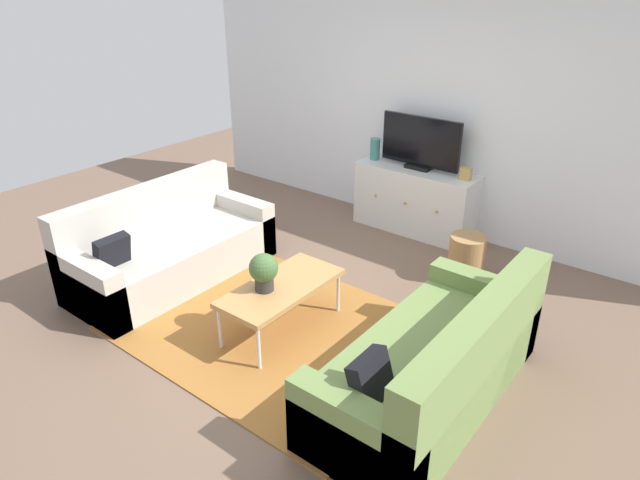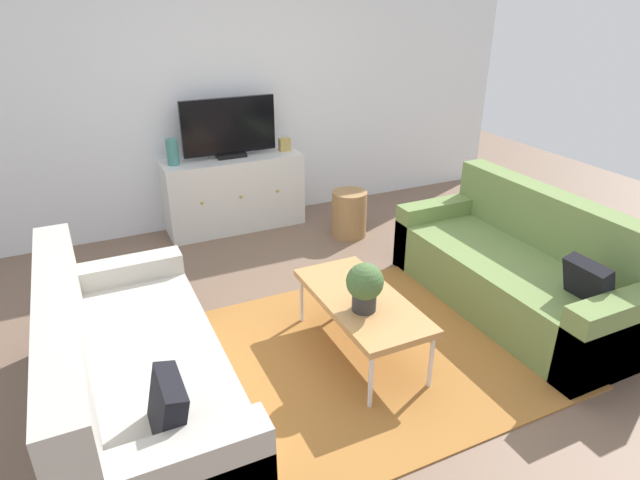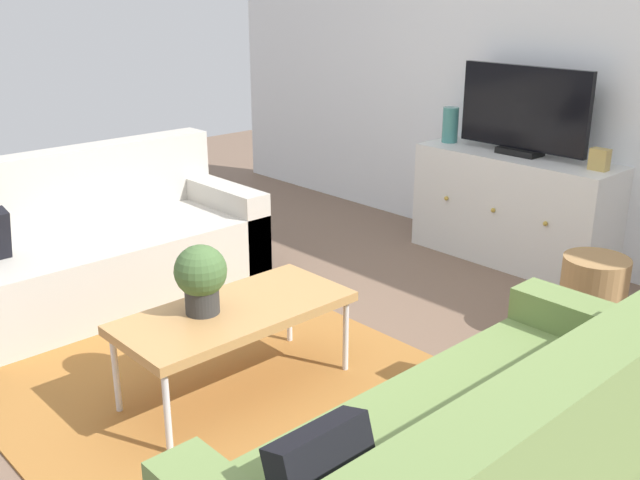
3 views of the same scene
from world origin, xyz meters
TOP-DOWN VIEW (x-y plane):
  - ground_plane at (0.00, 0.00)m, footprint 10.00×10.00m
  - wall_back at (0.00, 2.55)m, footprint 6.40×0.12m
  - area_rug at (0.00, -0.15)m, footprint 2.50×1.90m
  - couch_left_side at (-1.44, -0.10)m, footprint 0.86×1.94m
  - couch_right_side at (1.44, -0.10)m, footprint 0.86×1.94m
  - coffee_table at (0.03, -0.11)m, footprint 0.50×1.06m
  - potted_plant at (-0.02, -0.24)m, footprint 0.23×0.23m
  - tv_console at (-0.08, 2.27)m, footprint 1.35×0.47m
  - flat_screen_tv at (-0.08, 2.29)m, footprint 0.91×0.16m
  - glass_vase at (-0.64, 2.27)m, footprint 0.11×0.11m
  - mantel_clock at (0.47, 2.27)m, footprint 0.11×0.07m
  - wicker_basket at (0.86, 1.59)m, footprint 0.34×0.34m

SIDE VIEW (x-z plane):
  - ground_plane at x=0.00m, z-range 0.00..0.00m
  - area_rug at x=0.00m, z-range 0.00..0.01m
  - wicker_basket at x=0.86m, z-range 0.00..0.45m
  - couch_left_side at x=-1.44m, z-range -0.15..0.71m
  - couch_right_side at x=1.44m, z-range -0.15..0.71m
  - tv_console at x=-0.08m, z-range 0.00..0.73m
  - coffee_table at x=0.03m, z-range 0.18..0.60m
  - potted_plant at x=-0.02m, z-range 0.44..0.75m
  - mantel_clock at x=0.47m, z-range 0.73..0.86m
  - glass_vase at x=-0.64m, z-range 0.73..0.97m
  - flat_screen_tv at x=-0.08m, z-range 0.73..1.30m
  - wall_back at x=0.00m, z-range 0.00..2.70m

